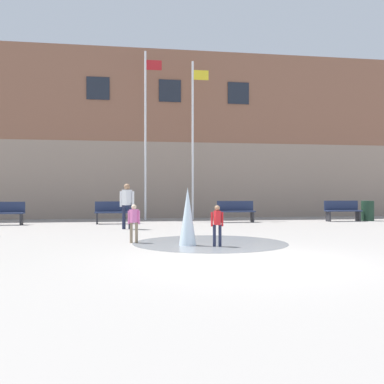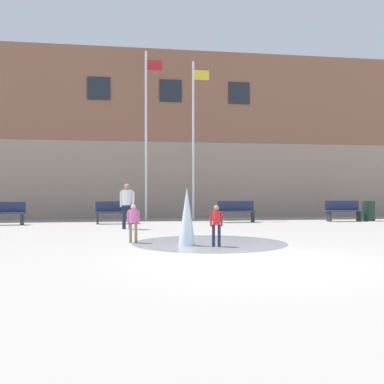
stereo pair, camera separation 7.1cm
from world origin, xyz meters
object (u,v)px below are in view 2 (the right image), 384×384
at_px(park_bench_under_left_flagpole, 4,213).
at_px(adult_near_bench, 127,202).
at_px(flagpole_left, 147,130).
at_px(child_with_pink_shirt, 216,222).
at_px(park_bench_center, 115,212).
at_px(trash_can, 368,211).
at_px(child_running, 133,220).
at_px(flagpole_right, 194,135).
at_px(park_bench_far_right, 343,210).
at_px(park_bench_under_right_flagpole, 236,211).

distance_m(park_bench_under_left_flagpole, adult_near_bench, 5.52).
bearing_deg(flagpole_left, child_with_pink_shirt, -83.60).
relative_size(park_bench_under_left_flagpole, adult_near_bench, 1.01).
xyz_separation_m(park_bench_center, trash_can, (11.22, 0.11, -0.03)).
bearing_deg(park_bench_center, child_running, -85.25).
bearing_deg(park_bench_under_left_flagpole, child_running, -54.98).
height_order(flagpole_left, flagpole_right, flagpole_left).
bearing_deg(flagpole_left, park_bench_far_right, -13.63).
xyz_separation_m(park_bench_center, park_bench_far_right, (9.95, -0.02, 0.00)).
height_order(park_bench_far_right, child_with_pink_shirt, child_with_pink_shirt).
height_order(park_bench_center, child_with_pink_shirt, child_with_pink_shirt).
relative_size(park_bench_center, adult_near_bench, 1.01).
xyz_separation_m(park_bench_under_left_flagpole, park_bench_under_right_flagpole, (9.44, 0.09, 0.00)).
bearing_deg(child_running, flagpole_right, -147.29).
height_order(park_bench_under_right_flagpole, flagpole_left, flagpole_left).
height_order(adult_near_bench, child_running, adult_near_bench).
bearing_deg(child_with_pink_shirt, park_bench_center, 14.65).
relative_size(park_bench_center, child_with_pink_shirt, 1.62).
relative_size(park_bench_far_right, trash_can, 1.78).
xyz_separation_m(child_with_pink_shirt, child_running, (-1.95, 1.09, 0.00)).
height_order(adult_near_bench, trash_can, adult_near_bench).
bearing_deg(park_bench_under_right_flagpole, adult_near_bench, -149.02).
height_order(park_bench_center, child_running, child_running).
xyz_separation_m(park_bench_center, flagpole_right, (3.59, 2.05, 3.46)).
distance_m(park_bench_under_left_flagpole, child_running, 8.55).
height_order(child_with_pink_shirt, child_running, same).
distance_m(adult_near_bench, child_running, 4.31).
relative_size(park_bench_under_left_flagpole, park_bench_under_right_flagpole, 1.00).
distance_m(flagpole_left, flagpole_right, 2.21).
xyz_separation_m(park_bench_far_right, child_running, (-9.36, -6.99, 0.10)).
bearing_deg(child_with_pink_shirt, child_running, 58.05).
height_order(park_bench_under_left_flagpole, flagpole_right, flagpole_right).
bearing_deg(flagpole_right, child_running, -108.34).
xyz_separation_m(adult_near_bench, trash_can, (10.76, 2.83, -0.48)).
distance_m(park_bench_under_right_flagpole, adult_near_bench, 5.45).
distance_m(park_bench_center, child_with_pink_shirt, 8.49).
bearing_deg(park_bench_under_left_flagpole, park_bench_far_right, -0.05).
distance_m(park_bench_under_left_flagpole, flagpole_left, 7.08).
distance_m(child_running, trash_can, 12.80).
height_order(park_bench_under_right_flagpole, child_running, child_running).
distance_m(park_bench_under_left_flagpole, park_bench_center, 4.32).
bearing_deg(trash_can, park_bench_under_left_flagpole, -179.56).
xyz_separation_m(park_bench_under_right_flagpole, trash_can, (6.10, 0.03, -0.03)).
bearing_deg(flagpole_right, trash_can, -14.28).
height_order(child_with_pink_shirt, trash_can, child_with_pink_shirt).
bearing_deg(child_with_pink_shirt, adult_near_bench, 18.30).
height_order(park_bench_under_right_flagpole, flagpole_right, flagpole_right).
bearing_deg(park_bench_far_right, flagpole_left, 166.37).
distance_m(child_with_pink_shirt, flagpole_right, 10.75).
height_order(flagpole_right, trash_can, flagpole_right).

